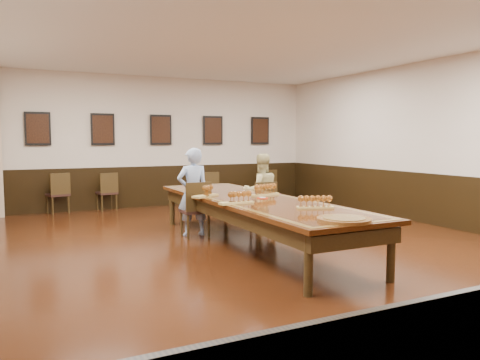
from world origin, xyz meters
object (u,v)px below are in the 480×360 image
spare_chair_b (107,192)px  spare_chair_d (266,186)px  chair_man (195,209)px  chair_woman (263,205)px  person_woman (261,191)px  person_man (193,192)px  carved_platter (344,219)px  spare_chair_a (58,193)px  spare_chair_c (209,188)px  conference_table (254,207)px

spare_chair_b → spare_chair_d: spare_chair_b is taller
chair_man → chair_woman: chair_man is taller
chair_man → person_woman: size_ratio=0.68×
spare_chair_b → person_man: bearing=94.5°
person_woman → carved_platter: bearing=86.2°
spare_chair_a → spare_chair_c: spare_chair_a is taller
spare_chair_a → chair_woman: bearing=117.7°
person_man → carved_platter: (0.52, -3.42, 0.01)m
spare_chair_b → person_man: (0.81, -3.59, 0.32)m
chair_woman → person_woman: size_ratio=0.64×
spare_chair_c → person_woman: person_woman is taller
spare_chair_a → carved_platter: (2.40, -7.03, 0.31)m
spare_chair_a → carved_platter: 7.43m
spare_chair_a → conference_table: (2.45, -4.80, 0.15)m
spare_chair_a → spare_chair_c: bearing=161.7°
spare_chair_a → spare_chair_d: 5.22m
spare_chair_b → person_woman: bearing=113.4°
spare_chair_d → person_woman: 3.83m
spare_chair_b → conference_table: spare_chair_b is taller
person_man → spare_chair_d: bearing=-133.2°
person_man → conference_table: person_man is taller
spare_chair_a → spare_chair_d: bearing=163.1°
spare_chair_a → person_man: size_ratio=0.61×
spare_chair_a → spare_chair_b: spare_chair_a is taller
chair_woman → carved_platter: 3.49m
spare_chair_b → carved_platter: size_ratio=1.39×
chair_man → spare_chair_d: chair_man is taller
conference_table → spare_chair_b: bearing=106.0°
chair_woman → spare_chair_a: spare_chair_a is taller
spare_chair_c → person_woman: 3.31m
spare_chair_d → person_woman: size_ratio=0.61×
chair_man → spare_chair_d: size_ratio=1.12×
spare_chair_a → person_woman: person_woman is taller
chair_woman → spare_chair_d: chair_woman is taller
chair_man → person_woman: bearing=-171.8°
chair_woman → person_man: (-1.35, 0.04, 0.31)m
chair_woman → person_woman: person_woman is taller
chair_man → spare_chair_c: chair_man is taller
carved_platter → spare_chair_c: bearing=80.2°
conference_table → carved_platter: carved_platter is taller
spare_chair_b → conference_table: bearing=97.9°
spare_chair_b → person_man: person_man is taller
chair_man → spare_chair_b: 3.78m
person_woman → carved_platter: 3.58m
chair_woman → spare_chair_c: bearing=-85.7°
chair_man → spare_chair_b: bearing=-75.8°
spare_chair_d → chair_woman: bearing=46.8°
person_man → spare_chair_c: bearing=-114.9°
spare_chair_b → person_woman: (2.18, -3.54, 0.26)m
chair_woman → person_man: 1.39m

